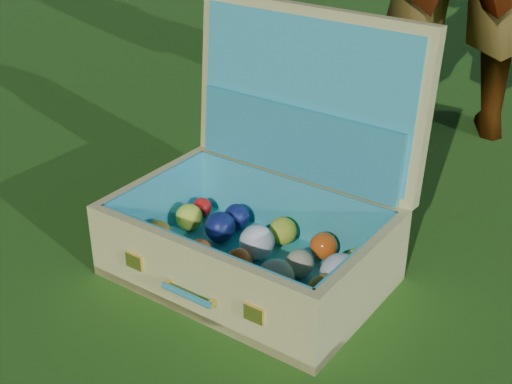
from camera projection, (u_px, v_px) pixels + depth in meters
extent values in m
plane|color=#215114|center=(289.00, 270.00, 1.64)|extent=(60.00, 60.00, 0.00)
sphere|color=#3D649E|center=(118.00, 233.00, 1.71)|extent=(0.08, 0.08, 0.08)
cube|color=#DACD75|center=(249.00, 272.00, 1.62)|extent=(0.69, 0.59, 0.02)
cube|color=#DACD75|center=(195.00, 283.00, 1.45)|extent=(0.55, 0.25, 0.18)
cube|color=#DACD75|center=(294.00, 210.00, 1.71)|extent=(0.55, 0.25, 0.18)
cube|color=#DACD75|center=(154.00, 207.00, 1.72)|extent=(0.16, 0.33, 0.18)
cube|color=#DACD75|center=(362.00, 286.00, 1.43)|extent=(0.16, 0.33, 0.18)
cube|color=teal|center=(249.00, 267.00, 1.61)|extent=(0.64, 0.53, 0.01)
cube|color=teal|center=(199.00, 275.00, 1.45)|extent=(0.50, 0.22, 0.15)
cube|color=teal|center=(291.00, 208.00, 1.70)|extent=(0.50, 0.22, 0.15)
cube|color=teal|center=(158.00, 205.00, 1.71)|extent=(0.14, 0.32, 0.15)
cube|color=teal|center=(357.00, 280.00, 1.44)|extent=(0.14, 0.32, 0.15)
cube|color=#DACD75|center=(308.00, 94.00, 1.61)|extent=(0.57, 0.30, 0.39)
cube|color=teal|center=(303.00, 95.00, 1.60)|extent=(0.51, 0.25, 0.35)
cube|color=teal|center=(297.00, 142.00, 1.64)|extent=(0.49, 0.24, 0.17)
cube|color=#F2C659|center=(134.00, 261.00, 1.51)|extent=(0.04, 0.02, 0.03)
cube|color=#F2C659|center=(254.00, 314.00, 1.36)|extent=(0.04, 0.02, 0.03)
cylinder|color=teal|center=(187.00, 295.00, 1.43)|extent=(0.12, 0.06, 0.01)
cube|color=#F2C659|center=(167.00, 284.00, 1.47)|extent=(0.02, 0.02, 0.01)
cube|color=#F2C659|center=(212.00, 304.00, 1.41)|extent=(0.02, 0.02, 0.01)
sphere|color=white|center=(134.00, 249.00, 1.62)|extent=(0.06, 0.06, 0.06)
sphere|color=red|center=(171.00, 268.00, 1.56)|extent=(0.05, 0.05, 0.05)
sphere|color=#D8E437|center=(214.00, 280.00, 1.51)|extent=(0.06, 0.06, 0.06)
sphere|color=#D8E437|center=(261.00, 297.00, 1.45)|extent=(0.06, 0.06, 0.06)
sphere|color=#D8E437|center=(306.00, 322.00, 1.38)|extent=(0.06, 0.06, 0.06)
sphere|color=#B87718|center=(158.00, 234.00, 1.67)|extent=(0.06, 0.06, 0.06)
sphere|color=#F45814|center=(200.00, 251.00, 1.61)|extent=(0.05, 0.05, 0.05)
sphere|color=#F45814|center=(239.00, 261.00, 1.57)|extent=(0.06, 0.06, 0.06)
sphere|color=beige|center=(276.00, 278.00, 1.50)|extent=(0.08, 0.08, 0.08)
sphere|color=#B87718|center=(325.00, 293.00, 1.45)|extent=(0.08, 0.08, 0.08)
sphere|color=#D8E437|center=(189.00, 217.00, 1.74)|extent=(0.07, 0.07, 0.07)
sphere|color=#101952|center=(220.00, 227.00, 1.69)|extent=(0.07, 0.07, 0.07)
sphere|color=white|center=(257.00, 242.00, 1.62)|extent=(0.08, 0.08, 0.08)
sphere|color=beige|center=(300.00, 263.00, 1.56)|extent=(0.06, 0.06, 0.06)
sphere|color=white|center=(341.00, 274.00, 1.50)|extent=(0.09, 0.09, 0.09)
sphere|color=red|center=(202.00, 207.00, 1.80)|extent=(0.05, 0.05, 0.05)
sphere|color=#101952|center=(237.00, 217.00, 1.74)|extent=(0.06, 0.06, 0.06)
sphere|color=#D8E437|center=(283.00, 231.00, 1.68)|extent=(0.07, 0.07, 0.07)
sphere|color=#F45814|center=(324.00, 246.00, 1.62)|extent=(0.06, 0.06, 0.06)
sphere|color=#D8E437|center=(359.00, 261.00, 1.57)|extent=(0.06, 0.06, 0.06)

